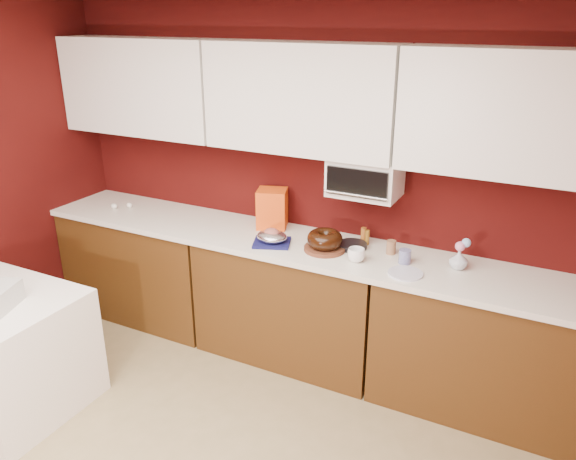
% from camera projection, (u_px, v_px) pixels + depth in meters
% --- Properties ---
extents(wall_back, '(4.00, 0.02, 2.50)m').
position_uv_depth(wall_back, '(312.00, 181.00, 4.00)').
color(wall_back, '#3B0A08').
rests_on(wall_back, floor).
extents(base_cabinet_left, '(1.31, 0.58, 0.86)m').
position_uv_depth(base_cabinet_left, '(147.00, 266.00, 4.60)').
color(base_cabinet_left, '#4A2B0E').
rests_on(base_cabinet_left, floor).
extents(base_cabinet_center, '(1.31, 0.58, 0.86)m').
position_uv_depth(base_cabinet_center, '(292.00, 301.00, 4.04)').
color(base_cabinet_center, '#4A2B0E').
rests_on(base_cabinet_center, floor).
extents(base_cabinet_right, '(1.31, 0.58, 0.86)m').
position_uv_depth(base_cabinet_right, '(484.00, 348.00, 3.47)').
color(base_cabinet_right, '#4A2B0E').
rests_on(base_cabinet_right, floor).
extents(countertop, '(4.00, 0.62, 0.04)m').
position_uv_depth(countertop, '(292.00, 244.00, 3.88)').
color(countertop, silver).
rests_on(countertop, base_cabinet_center).
extents(upper_cabinet_left, '(1.31, 0.33, 0.70)m').
position_uv_depth(upper_cabinet_left, '(142.00, 87.00, 4.21)').
color(upper_cabinet_left, white).
rests_on(upper_cabinet_left, wall_back).
extents(upper_cabinet_center, '(1.31, 0.33, 0.70)m').
position_uv_depth(upper_cabinet_center, '(302.00, 98.00, 3.64)').
color(upper_cabinet_center, white).
rests_on(upper_cabinet_center, wall_back).
extents(upper_cabinet_right, '(1.31, 0.33, 0.70)m').
position_uv_depth(upper_cabinet_right, '(521.00, 115.00, 3.08)').
color(upper_cabinet_right, white).
rests_on(upper_cabinet_right, wall_back).
extents(toaster_oven, '(0.45, 0.30, 0.25)m').
position_uv_depth(toaster_oven, '(365.00, 177.00, 3.64)').
color(toaster_oven, white).
rests_on(toaster_oven, upper_cabinet_center).
extents(toaster_oven_door, '(0.40, 0.02, 0.18)m').
position_uv_depth(toaster_oven_door, '(357.00, 183.00, 3.51)').
color(toaster_oven_door, black).
rests_on(toaster_oven_door, toaster_oven).
extents(toaster_oven_handle, '(0.42, 0.02, 0.02)m').
position_uv_depth(toaster_oven_handle, '(355.00, 195.00, 3.52)').
color(toaster_oven_handle, silver).
rests_on(toaster_oven_handle, toaster_oven).
extents(cake_base, '(0.33, 0.33, 0.03)m').
position_uv_depth(cake_base, '(325.00, 249.00, 3.71)').
color(cake_base, brown).
rests_on(cake_base, countertop).
extents(bundt_cake, '(0.24, 0.24, 0.10)m').
position_uv_depth(bundt_cake, '(325.00, 239.00, 3.69)').
color(bundt_cake, black).
rests_on(bundt_cake, cake_base).
extents(navy_towel, '(0.30, 0.28, 0.02)m').
position_uv_depth(navy_towel, '(272.00, 243.00, 3.82)').
color(navy_towel, '#131449').
rests_on(navy_towel, countertop).
extents(foil_ham_nest, '(0.22, 0.19, 0.08)m').
position_uv_depth(foil_ham_nest, '(272.00, 236.00, 3.80)').
color(foil_ham_nest, white).
rests_on(foil_ham_nest, navy_towel).
extents(roasted_ham, '(0.13, 0.12, 0.07)m').
position_uv_depth(roasted_ham, '(272.00, 233.00, 3.79)').
color(roasted_ham, '#A9584D').
rests_on(roasted_ham, foil_ham_nest).
extents(pandoro_box, '(0.26, 0.25, 0.28)m').
position_uv_depth(pandoro_box, '(272.00, 208.00, 4.07)').
color(pandoro_box, red).
rests_on(pandoro_box, countertop).
extents(dark_pan, '(0.20, 0.20, 0.03)m').
position_uv_depth(dark_pan, '(352.00, 246.00, 3.75)').
color(dark_pan, black).
rests_on(dark_pan, countertop).
extents(coffee_mug, '(0.14, 0.14, 0.11)m').
position_uv_depth(coffee_mug, '(356.00, 254.00, 3.53)').
color(coffee_mug, white).
rests_on(coffee_mug, countertop).
extents(blue_jar, '(0.09, 0.09, 0.09)m').
position_uv_depth(blue_jar, '(405.00, 257.00, 3.51)').
color(blue_jar, navy).
rests_on(blue_jar, countertop).
extents(flower_vase, '(0.12, 0.12, 0.13)m').
position_uv_depth(flower_vase, '(459.00, 259.00, 3.43)').
color(flower_vase, silver).
rests_on(flower_vase, countertop).
extents(flower_pink, '(0.06, 0.06, 0.06)m').
position_uv_depth(flower_pink, '(460.00, 246.00, 3.40)').
color(flower_pink, pink).
rests_on(flower_pink, flower_vase).
extents(flower_blue, '(0.06, 0.06, 0.06)m').
position_uv_depth(flower_blue, '(466.00, 243.00, 3.40)').
color(flower_blue, '#90BDE7').
rests_on(flower_blue, flower_vase).
extents(china_plate, '(0.27, 0.27, 0.01)m').
position_uv_depth(china_plate, '(405.00, 273.00, 3.38)').
color(china_plate, silver).
rests_on(china_plate, countertop).
extents(amber_bottle, '(0.05, 0.05, 0.11)m').
position_uv_depth(amber_bottle, '(363.00, 235.00, 3.82)').
color(amber_bottle, '#954F1B').
rests_on(amber_bottle, countertop).
extents(paper_cup, '(0.07, 0.07, 0.09)m').
position_uv_depth(paper_cup, '(391.00, 247.00, 3.65)').
color(paper_cup, brown).
rests_on(paper_cup, countertop).
extents(egg_left, '(0.07, 0.06, 0.04)m').
position_uv_depth(egg_left, '(114.00, 206.00, 4.49)').
color(egg_left, silver).
rests_on(egg_left, countertop).
extents(egg_right, '(0.06, 0.05, 0.04)m').
position_uv_depth(egg_right, '(129.00, 205.00, 4.52)').
color(egg_right, white).
rests_on(egg_right, countertop).
extents(amber_bottle_tall, '(0.04, 0.04, 0.10)m').
position_uv_depth(amber_bottle_tall, '(367.00, 237.00, 3.79)').
color(amber_bottle_tall, brown).
rests_on(amber_bottle_tall, countertop).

